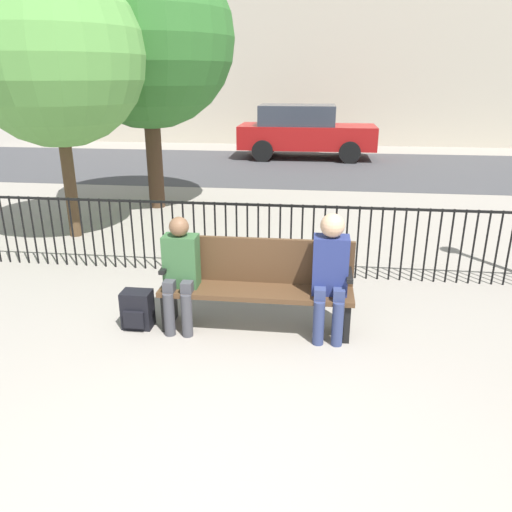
# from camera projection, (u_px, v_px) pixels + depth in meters

# --- Properties ---
(ground_plane) EXTENTS (80.00, 80.00, 0.00)m
(ground_plane) POSITION_uv_depth(u_px,v_px,m) (210.00, 508.00, 3.01)
(ground_plane) COLOR gray
(park_bench) EXTENTS (1.93, 0.45, 0.92)m
(park_bench) POSITION_uv_depth(u_px,v_px,m) (257.00, 281.00, 5.05)
(park_bench) COLOR #4C331E
(park_bench) RESTS_ON ground
(seated_person_0) EXTENTS (0.34, 0.39, 1.17)m
(seated_person_0) POSITION_uv_depth(u_px,v_px,m) (180.00, 268.00, 4.96)
(seated_person_0) COLOR #3D3D42
(seated_person_0) RESTS_ON ground
(seated_person_1) EXTENTS (0.34, 0.39, 1.26)m
(seated_person_1) POSITION_uv_depth(u_px,v_px,m) (330.00, 269.00, 4.77)
(seated_person_1) COLOR navy
(seated_person_1) RESTS_ON ground
(backpack) EXTENTS (0.30, 0.25, 0.40)m
(backpack) POSITION_uv_depth(u_px,v_px,m) (137.00, 310.00, 5.12)
(backpack) COLOR black
(backpack) RESTS_ON ground
(fence_railing) EXTENTS (9.01, 0.03, 0.95)m
(fence_railing) POSITION_uv_depth(u_px,v_px,m) (269.00, 233.00, 6.37)
(fence_railing) COLOR black
(fence_railing) RESTS_ON ground
(tree_0) EXTENTS (2.65, 2.65, 4.07)m
(tree_0) POSITION_uv_depth(u_px,v_px,m) (53.00, 55.00, 7.23)
(tree_0) COLOR #4C3823
(tree_0) RESTS_ON ground
(tree_1) EXTENTS (3.19, 3.19, 4.70)m
(tree_1) POSITION_uv_depth(u_px,v_px,m) (146.00, 38.00, 8.90)
(tree_1) COLOR #422D1E
(tree_1) RESTS_ON ground
(street_surface) EXTENTS (24.00, 6.00, 0.01)m
(street_surface) POSITION_uv_depth(u_px,v_px,m) (298.00, 167.00, 14.21)
(street_surface) COLOR #3D3D3F
(street_surface) RESTS_ON ground
(parked_car_0) EXTENTS (4.20, 1.94, 1.62)m
(parked_car_0) POSITION_uv_depth(u_px,v_px,m) (304.00, 131.00, 15.55)
(parked_car_0) COLOR maroon
(parked_car_0) RESTS_ON ground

